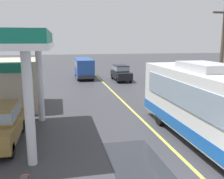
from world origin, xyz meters
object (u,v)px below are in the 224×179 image
(coach_bus_main, at_px, (215,110))
(car_trailing_behind_bus, at_px, (121,72))
(minibus_opposing_lane, at_px, (84,66))
(pedestrian_by_shop, at_px, (4,111))

(coach_bus_main, relative_size, car_trailing_behind_bus, 2.63)
(car_trailing_behind_bus, bearing_deg, minibus_opposing_lane, 144.67)
(coach_bus_main, height_order, car_trailing_behind_bus, coach_bus_main)
(coach_bus_main, distance_m, minibus_opposing_lane, 22.15)
(coach_bus_main, bearing_deg, minibus_opposing_lane, 99.46)
(minibus_opposing_lane, bearing_deg, pedestrian_by_shop, -109.19)
(coach_bus_main, height_order, minibus_opposing_lane, coach_bus_main)
(coach_bus_main, xyz_separation_m, pedestrian_by_shop, (-9.63, 4.63, -0.79))
(coach_bus_main, distance_m, pedestrian_by_shop, 10.72)
(coach_bus_main, xyz_separation_m, minibus_opposing_lane, (-3.64, 21.85, -0.25))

